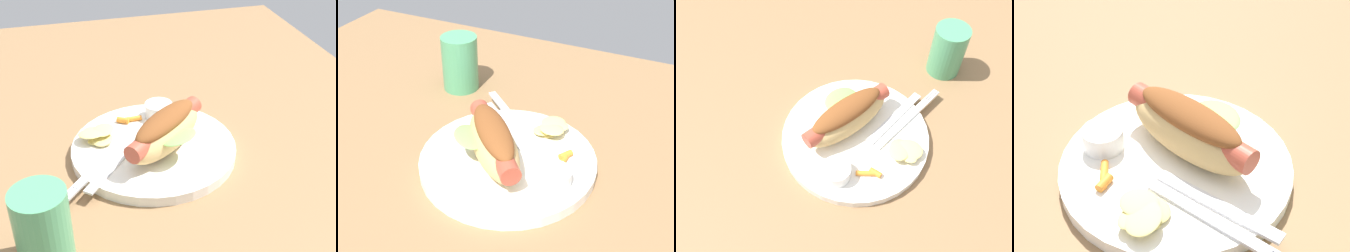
{
  "view_description": "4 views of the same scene",
  "coord_description": "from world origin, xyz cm",
  "views": [
    {
      "loc": [
        60.8,
        -15.16,
        43.2
      ],
      "look_at": [
        3.29,
        0.28,
        5.76
      ],
      "focal_mm": 51.7,
      "sensor_mm": 36.0,
      "label": 1
    },
    {
      "loc": [
        -20.35,
        44.01,
        41.18
      ],
      "look_at": [
        2.25,
        -2.59,
        5.94
      ],
      "focal_mm": 48.42,
      "sensor_mm": 36.0,
      "label": 2
    },
    {
      "loc": [
        -33.67,
        -1.13,
        54.41
      ],
      "look_at": [
        1.29,
        0.45,
        4.2
      ],
      "focal_mm": 39.75,
      "sensor_mm": 36.0,
      "label": 3
    },
    {
      "loc": [
        0.37,
        -39.11,
        36.63
      ],
      "look_at": [
        2.47,
        -0.96,
        5.95
      ],
      "focal_mm": 50.93,
      "sensor_mm": 36.0,
      "label": 4
    }
  ],
  "objects": [
    {
      "name": "hot_dog",
      "position": [
        2.96,
        -0.11,
        4.91
      ],
      "size": [
        15.07,
        15.81,
        6.2
      ],
      "rotation": [
        0.0,
        0.0,
        5.45
      ],
      "color": "tan",
      "rests_on": "plate"
    },
    {
      "name": "ground_plane",
      "position": [
        0.0,
        0.0,
        -0.9
      ],
      "size": [
        120.0,
        90.0,
        1.8
      ],
      "primitive_type": "cube",
      "color": "olive"
    },
    {
      "name": "plate",
      "position": [
        1.41,
        -1.48,
        0.8
      ],
      "size": [
        25.01,
        25.01,
        1.6
      ],
      "primitive_type": "cylinder",
      "color": "white",
      "rests_on": "ground_plane"
    },
    {
      "name": "chips_pile",
      "position": [
        -1.94,
        -9.49,
        2.64
      ],
      "size": [
        6.06,
        6.65,
        1.92
      ],
      "color": "#E0CD74",
      "rests_on": "plate"
    },
    {
      "name": "carrot_garnish",
      "position": [
        -6.06,
        -4.11,
        2.03
      ],
      "size": [
        1.84,
        4.21,
        0.94
      ],
      "color": "orange",
      "rests_on": "plate"
    },
    {
      "name": "fork",
      "position": [
        4.92,
        -10.41,
        1.8
      ],
      "size": [
        13.6,
        12.06,
        0.4
      ],
      "rotation": [
        0.0,
        0.0,
        5.57
      ],
      "color": "silver",
      "rests_on": "plate"
    },
    {
      "name": "sauce_ramekin",
      "position": [
        -6.47,
        1.29,
        2.81
      ],
      "size": [
        4.56,
        4.56,
        2.43
      ],
      "primitive_type": "cylinder",
      "color": "white",
      "rests_on": "plate"
    },
    {
      "name": "drinking_cup",
      "position": [
        19.06,
        -18.39,
        4.98
      ],
      "size": [
        6.41,
        6.41,
        9.95
      ],
      "primitive_type": "cylinder",
      "color": "#4C9E6B",
      "rests_on": "ground_plane"
    },
    {
      "name": "knife",
      "position": [
        5.15,
        -8.22,
        1.78
      ],
      "size": [
        11.67,
        9.95,
        0.36
      ],
      "primitive_type": "cube",
      "rotation": [
        0.0,
        0.0,
        5.59
      ],
      "color": "silver",
      "rests_on": "plate"
    }
  ]
}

